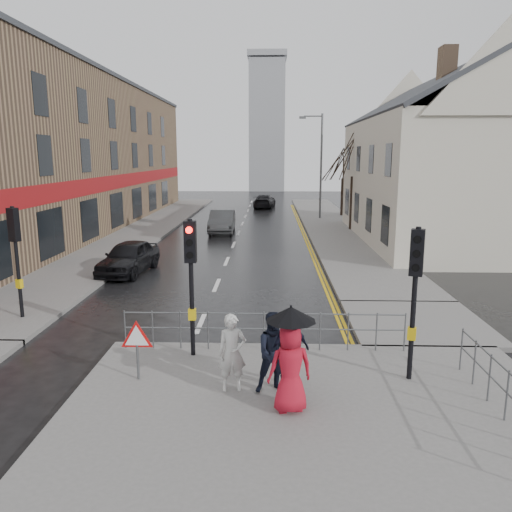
# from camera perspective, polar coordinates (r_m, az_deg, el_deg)

# --- Properties ---
(ground) EXTENTS (120.00, 120.00, 0.00)m
(ground) POSITION_cam_1_polar(r_m,az_deg,el_deg) (12.64, -8.22, -12.01)
(ground) COLOR black
(ground) RESTS_ON ground
(near_pavement) EXTENTS (10.00, 9.00, 0.14)m
(near_pavement) POSITION_cam_1_polar(r_m,az_deg,el_deg) (9.37, 7.38, -20.44)
(near_pavement) COLOR #605E5B
(near_pavement) RESTS_ON ground
(left_pavement) EXTENTS (4.00, 44.00, 0.14)m
(left_pavement) POSITION_cam_1_polar(r_m,az_deg,el_deg) (35.81, -12.25, 3.25)
(left_pavement) COLOR #605E5B
(left_pavement) RESTS_ON ground
(right_pavement) EXTENTS (4.00, 40.00, 0.14)m
(right_pavement) POSITION_cam_1_polar(r_m,az_deg,el_deg) (37.01, 8.51, 3.64)
(right_pavement) COLOR #605E5B
(right_pavement) RESTS_ON ground
(pavement_bridge_right) EXTENTS (4.00, 4.20, 0.14)m
(pavement_bridge_right) POSITION_cam_1_polar(r_m,az_deg,el_deg) (15.86, 17.84, -7.27)
(pavement_bridge_right) COLOR #605E5B
(pavement_bridge_right) RESTS_ON ground
(building_left_terrace) EXTENTS (8.00, 42.00, 10.00)m
(building_left_terrace) POSITION_cam_1_polar(r_m,az_deg,el_deg) (36.27, -21.59, 10.64)
(building_left_terrace) COLOR brown
(building_left_terrace) RESTS_ON ground
(building_right_cream) EXTENTS (9.00, 16.40, 10.10)m
(building_right_cream) POSITION_cam_1_polar(r_m,az_deg,el_deg) (31.03, 20.63, 10.30)
(building_right_cream) COLOR beige
(building_right_cream) RESTS_ON ground
(church_tower) EXTENTS (5.00, 5.00, 18.00)m
(church_tower) POSITION_cam_1_polar(r_m,az_deg,el_deg) (73.53, 1.26, 14.54)
(church_tower) COLOR gray
(church_tower) RESTS_ON ground
(traffic_signal_near_left) EXTENTS (0.28, 0.27, 3.40)m
(traffic_signal_near_left) POSITION_cam_1_polar(r_m,az_deg,el_deg) (12.04, -7.46, -0.87)
(traffic_signal_near_left) COLOR black
(traffic_signal_near_left) RESTS_ON near_pavement
(traffic_signal_near_right) EXTENTS (0.34, 0.33, 3.40)m
(traffic_signal_near_right) POSITION_cam_1_polar(r_m,az_deg,el_deg) (11.15, 17.75, -2.31)
(traffic_signal_near_right) COLOR black
(traffic_signal_near_right) RESTS_ON near_pavement
(traffic_signal_far_left) EXTENTS (0.34, 0.33, 3.40)m
(traffic_signal_far_left) POSITION_cam_1_polar(r_m,az_deg,el_deg) (16.50, -25.79, 1.41)
(traffic_signal_far_left) COLOR black
(traffic_signal_far_left) RESTS_ON left_pavement
(guard_railing_front) EXTENTS (7.14, 0.04, 1.00)m
(guard_railing_front) POSITION_cam_1_polar(r_m,az_deg,el_deg) (12.71, 0.90, -7.60)
(guard_railing_front) COLOR #595B5E
(guard_railing_front) RESTS_ON near_pavement
(guard_railing_side) EXTENTS (0.04, 4.54, 1.00)m
(guard_railing_side) POSITION_cam_1_polar(r_m,az_deg,el_deg) (10.57, 26.84, -13.04)
(guard_railing_side) COLOR #595B5E
(guard_railing_side) RESTS_ON near_pavement
(warning_sign) EXTENTS (0.80, 0.07, 1.35)m
(warning_sign) POSITION_cam_1_polar(r_m,az_deg,el_deg) (11.33, -13.47, -9.37)
(warning_sign) COLOR #595B5E
(warning_sign) RESTS_ON near_pavement
(street_lamp) EXTENTS (1.83, 0.25, 8.00)m
(street_lamp) POSITION_cam_1_polar(r_m,az_deg,el_deg) (39.59, 7.20, 10.91)
(street_lamp) COLOR #595B5E
(street_lamp) RESTS_ON right_pavement
(tree_near) EXTENTS (2.40, 2.40, 6.58)m
(tree_near) POSITION_cam_1_polar(r_m,az_deg,el_deg) (33.85, 11.08, 11.44)
(tree_near) COLOR black
(tree_near) RESTS_ON right_pavement
(tree_far) EXTENTS (2.40, 2.40, 5.64)m
(tree_far) POSITION_cam_1_polar(r_m,az_deg,el_deg) (41.84, 9.96, 10.46)
(tree_far) COLOR black
(tree_far) RESTS_ON right_pavement
(pedestrian_a) EXTENTS (0.65, 0.48, 1.65)m
(pedestrian_a) POSITION_cam_1_polar(r_m,az_deg,el_deg) (10.60, -2.75, -10.98)
(pedestrian_a) COLOR beige
(pedestrian_a) RESTS_ON near_pavement
(pedestrian_b) EXTENTS (0.96, 0.82, 1.72)m
(pedestrian_b) POSITION_cam_1_polar(r_m,az_deg,el_deg) (10.51, 2.20, -10.96)
(pedestrian_b) COLOR black
(pedestrian_b) RESTS_ON near_pavement
(pedestrian_with_umbrella) EXTENTS (0.97, 0.96, 2.10)m
(pedestrian_with_umbrella) POSITION_cam_1_polar(r_m,az_deg,el_deg) (9.68, 3.95, -11.27)
(pedestrian_with_umbrella) COLOR #AC1426
(pedestrian_with_umbrella) RESTS_ON near_pavement
(pedestrian_d) EXTENTS (1.05, 0.81, 1.66)m
(pedestrian_d) POSITION_cam_1_polar(r_m,az_deg,el_deg) (10.66, 3.76, -10.82)
(pedestrian_d) COLOR black
(pedestrian_d) RESTS_ON near_pavement
(car_parked) EXTENTS (2.15, 4.29, 1.40)m
(car_parked) POSITION_cam_1_polar(r_m,az_deg,el_deg) (22.15, -14.35, -0.14)
(car_parked) COLOR black
(car_parked) RESTS_ON ground
(car_mid) EXTENTS (1.64, 4.46, 1.46)m
(car_mid) POSITION_cam_1_polar(r_m,az_deg,el_deg) (33.07, -3.90, 3.98)
(car_mid) COLOR #494B4E
(car_mid) RESTS_ON ground
(car_far) EXTENTS (2.29, 4.63, 1.29)m
(car_far) POSITION_cam_1_polar(r_m,az_deg,el_deg) (48.60, 0.98, 6.28)
(car_far) COLOR black
(car_far) RESTS_ON ground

